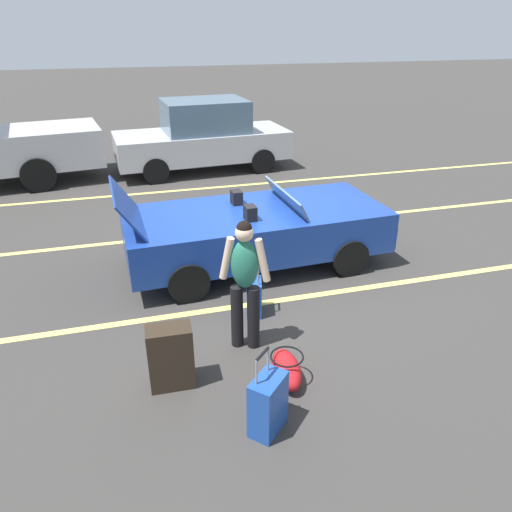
# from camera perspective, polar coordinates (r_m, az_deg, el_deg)

# --- Properties ---
(ground_plane) EXTENTS (80.00, 80.00, 0.00)m
(ground_plane) POSITION_cam_1_polar(r_m,az_deg,el_deg) (7.95, -0.05, -0.86)
(ground_plane) COLOR #383533
(lot_line_near) EXTENTS (18.00, 0.12, 0.01)m
(lot_line_near) POSITION_cam_1_polar(r_m,az_deg,el_deg) (6.92, 2.69, -5.34)
(lot_line_near) COLOR #EAE066
(lot_line_near) RESTS_ON ground_plane
(lot_line_mid) EXTENTS (18.00, 0.12, 0.01)m
(lot_line_mid) POSITION_cam_1_polar(r_m,az_deg,el_deg) (9.24, -2.47, 3.11)
(lot_line_mid) COLOR #EAE066
(lot_line_mid) RESTS_ON ground_plane
(lot_line_far) EXTENTS (18.00, 0.12, 0.01)m
(lot_line_far) POSITION_cam_1_polar(r_m,az_deg,el_deg) (11.72, -5.53, 8.07)
(lot_line_far) COLOR #EAE066
(lot_line_far) RESTS_ON ground_plane
(convertible_car) EXTENTS (4.30, 1.99, 1.49)m
(convertible_car) POSITION_cam_1_polar(r_m,az_deg,el_deg) (7.76, 1.34, 3.25)
(convertible_car) COLOR navy
(convertible_car) RESTS_ON ground_plane
(suitcase_large_black) EXTENTS (0.49, 0.32, 0.74)m
(suitcase_large_black) POSITION_cam_1_polar(r_m,az_deg,el_deg) (5.33, -10.12, -11.73)
(suitcase_large_black) COLOR #2D2319
(suitcase_large_black) RESTS_ON ground_plane
(suitcase_medium_bright) EXTENTS (0.45, 0.45, 0.90)m
(suitcase_medium_bright) POSITION_cam_1_polar(r_m,az_deg,el_deg) (4.80, 1.44, -17.24)
(suitcase_medium_bright) COLOR #1E479E
(suitcase_medium_bright) RESTS_ON ground_plane
(suitcase_small_carryon) EXTENTS (0.28, 0.38, 0.79)m
(suitcase_small_carryon) POSITION_cam_1_polar(r_m,az_deg,el_deg) (6.50, -0.22, -4.90)
(suitcase_small_carryon) COLOR #1E479E
(suitcase_small_carryon) RESTS_ON ground_plane
(duffel_bag) EXTENTS (0.40, 0.66, 0.34)m
(duffel_bag) POSITION_cam_1_polar(r_m,az_deg,el_deg) (5.44, 3.66, -13.28)
(duffel_bag) COLOR red
(duffel_bag) RESTS_ON ground_plane
(traveler_person) EXTENTS (0.59, 0.33, 1.65)m
(traveler_person) POSITION_cam_1_polar(r_m,az_deg,el_deg) (5.54, -1.34, -2.76)
(traveler_person) COLOR black
(traveler_person) RESTS_ON ground_plane
(parked_sedan_near) EXTENTS (4.61, 2.11, 1.82)m
(parked_sedan_near) POSITION_cam_1_polar(r_m,az_deg,el_deg) (13.09, -6.31, 13.98)
(parked_sedan_near) COLOR #B2B2B7
(parked_sedan_near) RESTS_ON ground_plane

